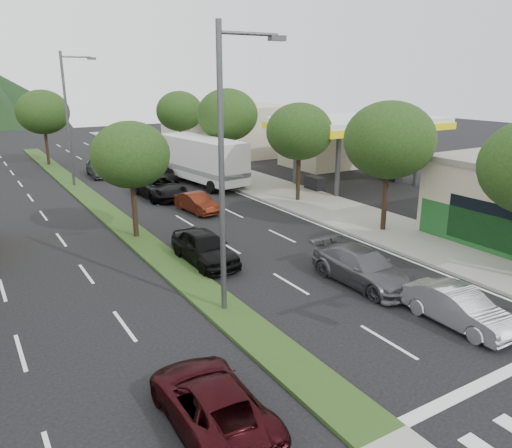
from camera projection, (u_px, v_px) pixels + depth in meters
ground at (382, 441)px, 11.80m from camera, size 160.00×160.00×0.00m
sidewalk_right at (265, 186)px, 38.46m from camera, size 5.00×90.00×0.15m
median at (90, 199)px, 34.70m from camera, size 1.60×56.00×0.12m
gas_canopy at (358, 125)px, 37.93m from camera, size 12.20×8.20×5.25m
bldg_right_far at (228, 127)px, 56.78m from camera, size 10.00×16.00×5.20m
tree_r_b at (389, 140)px, 26.15m from camera, size 4.80×4.80×6.94m
tree_r_c at (299, 132)px, 32.78m from camera, size 4.40×4.40×6.48m
tree_r_d at (227, 115)px, 40.84m from camera, size 5.00×5.00×7.17m
tree_r_e at (180, 111)px, 49.11m from camera, size 4.60×4.60×6.71m
tree_med_near at (131, 155)px, 25.26m from camera, size 4.00×4.00×6.02m
tree_med_far at (43, 112)px, 46.38m from camera, size 4.80×4.80×6.94m
streetlight_near at (227, 159)px, 16.85m from camera, size 2.60×0.25×10.00m
streetlight_mid at (70, 113)px, 37.32m from camera, size 2.60×0.25×10.00m
sedan_silver at (459, 307)px, 17.11m from camera, size 1.41×4.03×1.33m
suv_maroon at (211, 402)px, 12.23m from camera, size 2.23×4.58×1.25m
car_queue_a at (204, 247)px, 22.77m from camera, size 1.81×4.48×1.53m
car_queue_b at (363, 267)px, 20.54m from camera, size 2.14×5.05×1.45m
car_queue_c at (197, 203)px, 31.34m from camera, size 1.70×3.82×1.22m
car_queue_d at (159, 187)px, 35.10m from camera, size 2.68×5.51×1.51m
car_queue_e at (100, 167)px, 42.50m from camera, size 2.00×4.55×1.52m
car_queue_f at (161, 174)px, 40.24m from camera, size 2.29×4.68×1.31m
motorhome at (202, 159)px, 39.34m from camera, size 3.86×9.66×3.61m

